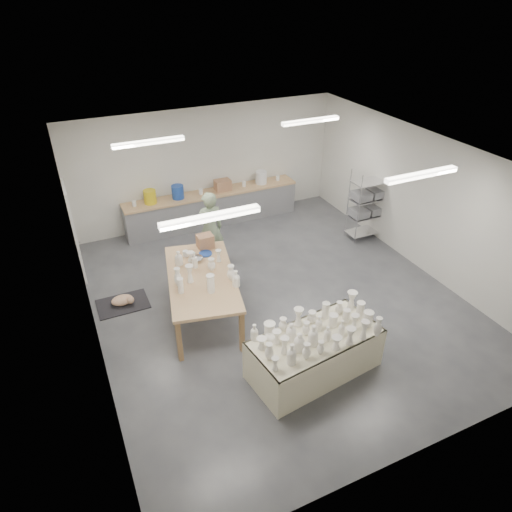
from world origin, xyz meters
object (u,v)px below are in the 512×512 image
work_table (202,273)px  potter (210,230)px  red_stool (207,247)px  drying_table (315,352)px

work_table → potter: 1.76m
potter → red_stool: (0.00, 0.27, -0.60)m
drying_table → potter: (-0.40, 3.87, 0.46)m
work_table → red_stool: 2.10m
work_table → potter: potter is taller
drying_table → red_stool: bearing=88.0°
work_table → potter: bearing=77.6°
work_table → red_stool: work_table is taller
work_table → red_stool: (0.73, 1.87, -0.62)m
work_table → red_stool: size_ratio=6.17×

